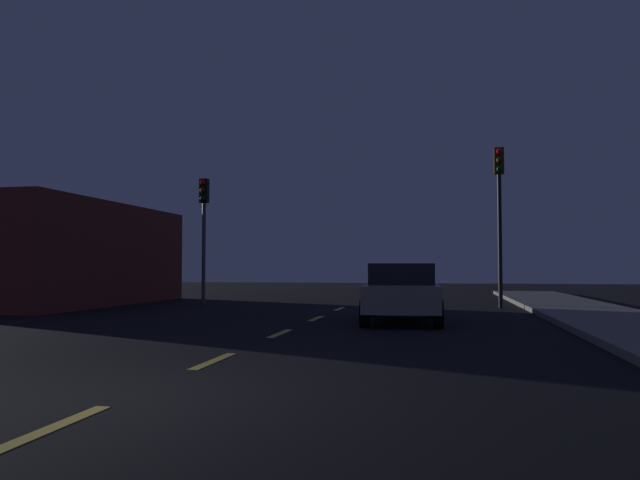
% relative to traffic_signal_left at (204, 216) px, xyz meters
% --- Properties ---
extents(ground_plane, '(80.00, 80.00, 0.00)m').
position_rel_traffic_signal_left_xyz_m(ground_plane, '(5.33, -8.31, -3.29)').
color(ground_plane, black).
extents(lane_stripe_nearest, '(0.16, 1.60, 0.01)m').
position_rel_traffic_signal_left_xyz_m(lane_stripe_nearest, '(5.33, -16.51, -3.29)').
color(lane_stripe_nearest, '#EACC4C').
rests_on(lane_stripe_nearest, ground_plane).
extents(lane_stripe_second, '(0.16, 1.60, 0.01)m').
position_rel_traffic_signal_left_xyz_m(lane_stripe_second, '(5.33, -12.71, -3.29)').
color(lane_stripe_second, '#EACC4C').
rests_on(lane_stripe_second, ground_plane).
extents(lane_stripe_third, '(0.16, 1.60, 0.01)m').
position_rel_traffic_signal_left_xyz_m(lane_stripe_third, '(5.33, -8.91, -3.29)').
color(lane_stripe_third, '#EACC4C').
rests_on(lane_stripe_third, ground_plane).
extents(lane_stripe_fourth, '(0.16, 1.60, 0.01)m').
position_rel_traffic_signal_left_xyz_m(lane_stripe_fourth, '(5.33, -5.11, -3.29)').
color(lane_stripe_fourth, '#EACC4C').
rests_on(lane_stripe_fourth, ground_plane).
extents(lane_stripe_fifth, '(0.16, 1.60, 0.01)m').
position_rel_traffic_signal_left_xyz_m(lane_stripe_fifth, '(5.33, -1.31, -3.29)').
color(lane_stripe_fifth, '#EACC4C').
rests_on(lane_stripe_fifth, ground_plane).
extents(traffic_signal_left, '(0.32, 0.38, 4.68)m').
position_rel_traffic_signal_left_xyz_m(traffic_signal_left, '(0.00, 0.00, 0.00)').
color(traffic_signal_left, '#4C4C51').
rests_on(traffic_signal_left, ground_plane).
extents(traffic_signal_right, '(0.32, 0.38, 5.45)m').
position_rel_traffic_signal_left_xyz_m(traffic_signal_right, '(10.62, 0.00, 0.49)').
color(traffic_signal_right, black).
rests_on(traffic_signal_right, ground_plane).
extents(car_stopped_ahead, '(2.08, 4.31, 1.48)m').
position_rel_traffic_signal_left_xyz_m(car_stopped_ahead, '(7.67, -5.66, -2.54)').
color(car_stopped_ahead, gray).
rests_on(car_stopped_ahead, ground_plane).
extents(storefront_left, '(4.88, 9.97, 3.71)m').
position_rel_traffic_signal_left_xyz_m(storefront_left, '(-5.11, -0.90, -1.44)').
color(storefront_left, maroon).
rests_on(storefront_left, ground_plane).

